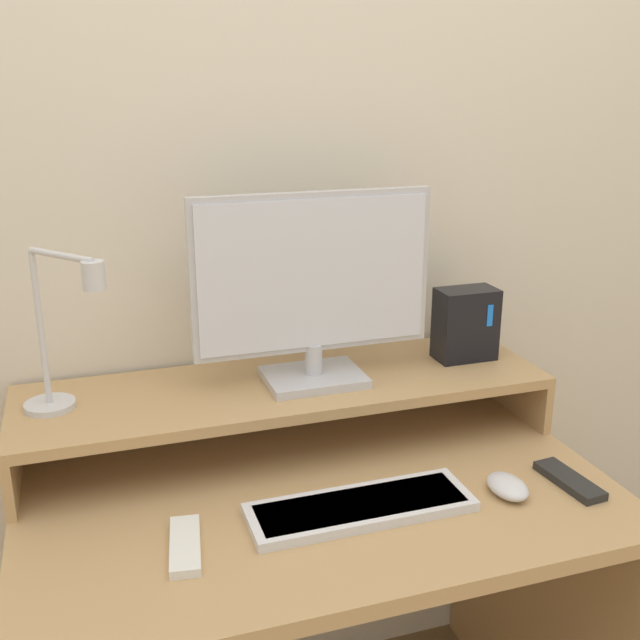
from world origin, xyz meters
name	(u,v)px	position (x,y,z in m)	size (l,w,h in m)	color
wall_back	(259,193)	(0.00, 0.74, 1.25)	(6.00, 0.05, 2.50)	beige
desk	(315,585)	(0.00, 0.35, 0.52)	(1.10, 0.71, 0.75)	tan
monitor_shelf	(286,391)	(0.00, 0.55, 0.86)	(1.10, 0.32, 0.13)	tan
monitor	(313,286)	(0.06, 0.54, 1.09)	(0.49, 0.15, 0.39)	#BCBCC1
desk_lamp	(62,342)	(-0.43, 0.52, 1.03)	(0.17, 0.19, 0.32)	silver
router_dock	(466,324)	(0.42, 0.56, 0.97)	(0.13, 0.08, 0.16)	black
keyboard	(361,507)	(0.05, 0.24, 0.76)	(0.40, 0.13, 0.02)	silver
mouse	(508,486)	(0.33, 0.21, 0.77)	(0.07, 0.10, 0.03)	silver
remote_control	(185,546)	(-0.27, 0.22, 0.76)	(0.07, 0.16, 0.02)	white
remote_secondary	(569,480)	(0.46, 0.20, 0.76)	(0.06, 0.15, 0.02)	black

